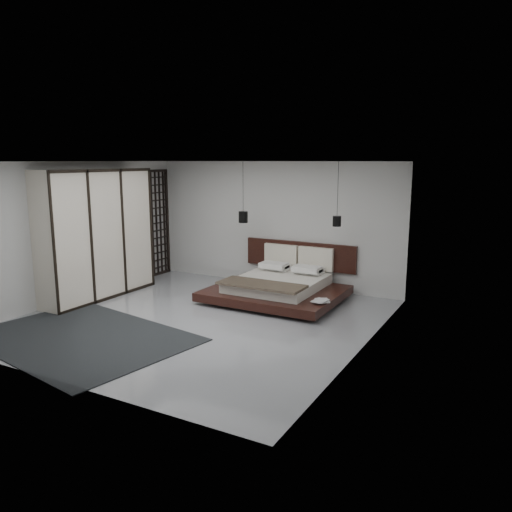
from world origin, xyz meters
The scene contains 14 objects.
floor centered at (0.00, 0.00, 0.00)m, with size 6.00×6.00×0.00m, color gray.
ceiling centered at (0.00, 0.00, 2.80)m, with size 6.00×6.00×0.00m, color white.
wall_back centered at (0.00, 3.00, 1.40)m, with size 6.00×6.00×0.00m, color silver.
wall_front centered at (0.00, -3.00, 1.40)m, with size 6.00×6.00×0.00m, color silver.
wall_left centered at (-3.00, 0.00, 1.40)m, with size 6.00×6.00×0.00m, color silver.
wall_right centered at (3.00, 0.00, 1.40)m, with size 6.00×6.00×0.00m, color silver.
lattice_screen centered at (-2.95, 2.45, 1.30)m, with size 0.05×0.90×2.60m, color black.
bed centered at (0.67, 1.92, 0.28)m, with size 2.61×2.32×1.05m.
book_lower centered at (1.74, 1.28, 0.26)m, with size 0.24×0.32×0.03m, color #99724C.
book_upper centered at (1.72, 1.26, 0.28)m, with size 0.23×0.32×0.02m, color #99724C.
pendant_left centered at (-0.40, 2.31, 1.60)m, with size 0.20×0.20×1.32m.
pendant_right centered at (1.74, 2.31, 1.64)m, with size 0.17×0.17×1.27m.
wardrobe centered at (-2.70, 0.26, 1.33)m, with size 0.64×2.70×2.65m.
rug centered at (-1.12, -1.70, 0.01)m, with size 3.48×2.48×0.01m, color black.
Camera 1 is at (5.03, -7.07, 2.82)m, focal length 35.00 mm.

